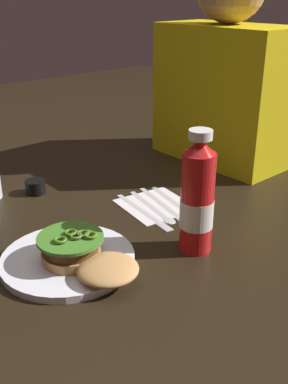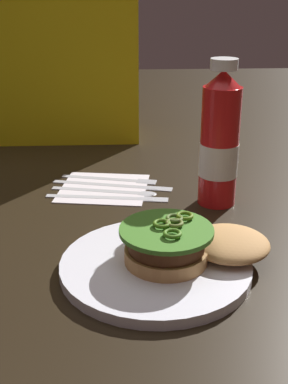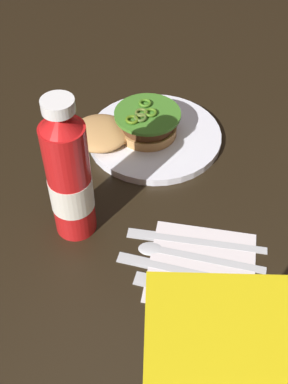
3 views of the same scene
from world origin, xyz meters
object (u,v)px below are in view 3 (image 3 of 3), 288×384
Objects in this scene: steak_knife at (187,239)px; butter_knife at (182,269)px; napkin at (202,266)px; spoon_utensil at (183,253)px; dinner_plate at (155,136)px; fork_utensil at (186,288)px; burger_sandwich at (130,126)px; ketchup_bottle at (69,178)px.

butter_knife is (0.01, 0.05, 0.00)m from steak_knife.
napkin is 0.03m from spoon_utensil.
steak_knife is (-0.05, 0.23, -0.00)m from dinner_plate.
steak_knife is 0.09m from fork_utensil.
dinner_plate is 1.16× the size of steak_knife.
dinner_plate is at bearing -75.60° from napkin.
steak_knife and butter_knife have the same top height.
dinner_plate is 0.29m from napkin.
spoon_utensil is at bearing 109.52° from burger_sandwich.
ketchup_bottle reaches higher than napkin.
butter_knife is (-0.09, 0.28, -0.03)m from burger_sandwich.
butter_knife is (-0.16, 0.08, -0.10)m from ketchup_bottle.
napkin is (-0.19, 0.07, -0.10)m from ketchup_bottle.
steak_knife and fork_utensil have the same top height.
burger_sandwich is 0.93× the size of steak_knife.
fork_utensil is at bearing 91.77° from spoon_utensil.
fork_utensil is at bearing 86.77° from steak_knife.
burger_sandwich is 1.06× the size of spoon_utensil.
ketchup_bottle is 0.20m from butter_knife.
dinner_plate reaches higher than butter_knife.
dinner_plate is 0.24m from steak_knife.
butter_knife is 0.03m from fork_utensil.
ketchup_bottle is at bearing 70.34° from burger_sandwich.
burger_sandwich is at bearing -66.99° from steak_knife.
dinner_plate is 1.03× the size of ketchup_bottle.
burger_sandwich reaches higher than napkin.
dinner_plate reaches higher than napkin.
dinner_plate is 1.12× the size of butter_knife.
spoon_utensil is at bearing -88.23° from fork_utensil.
ketchup_bottle is 0.20m from spoon_utensil.
napkin is at bearing -164.22° from butter_knife.
ketchup_bottle is 1.27× the size of spoon_utensil.
burger_sandwich is at bearing -70.48° from spoon_utensil.
ketchup_bottle is 1.56× the size of napkin.
burger_sandwich is 0.30m from napkin.
steak_knife is (-0.17, 0.02, -0.10)m from ketchup_bottle.
ketchup_bottle is (0.12, 0.21, 0.10)m from dinner_plate.
spoon_utensil is (-0.16, 0.05, -0.10)m from ketchup_bottle.
burger_sandwich is 0.90× the size of butter_knife.
spoon_utensil is (0.01, 0.03, 0.00)m from steak_knife.
fork_utensil is (-0.00, 0.06, 0.00)m from spoon_utensil.
ketchup_bottle is 0.20m from steak_knife.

